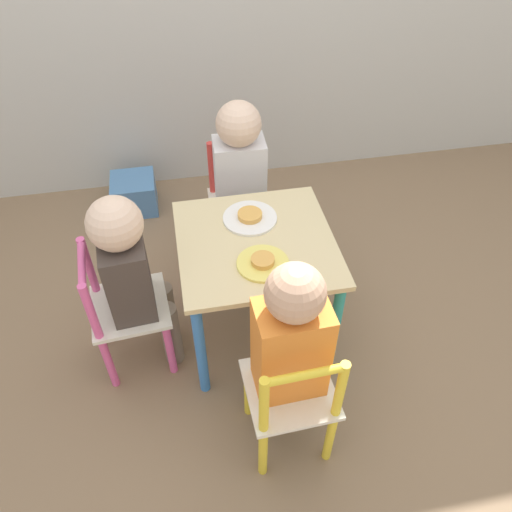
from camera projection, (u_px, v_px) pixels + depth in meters
name	position (u px, v px, depth m)	size (l,w,h in m)	color
ground_plane	(256.00, 328.00, 2.00)	(6.00, 6.00, 0.00)	#7F664C
kids_table	(256.00, 258.00, 1.73)	(0.53, 0.53, 0.47)	beige
chair_yellow	(291.00, 399.00, 1.49)	(0.27, 0.27, 0.52)	silver
chair_red	(240.00, 205.00, 2.16)	(0.27, 0.27, 0.52)	silver
chair_pink	(124.00, 311.00, 1.73)	(0.28, 0.28, 0.52)	silver
child_front	(289.00, 343.00, 1.39)	(0.21, 0.22, 0.76)	#38383D
child_back	(240.00, 174.00, 1.98)	(0.21, 0.22, 0.76)	#4C608E
child_left	(132.00, 270.00, 1.61)	(0.22, 0.21, 0.73)	#7A6B5B
plate_front	(263.00, 263.00, 1.58)	(0.17, 0.17, 0.03)	#EADB66
plate_back	(250.00, 217.00, 1.75)	(0.19, 0.19, 0.03)	white
storage_bin	(134.00, 194.00, 2.51)	(0.21, 0.21, 0.17)	#4C7FB7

